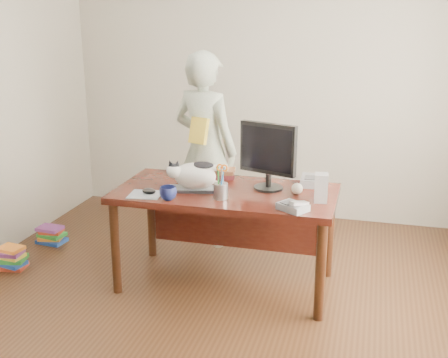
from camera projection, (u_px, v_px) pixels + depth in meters
room at (200, 125)px, 3.36m from camera, size 4.50×4.50×4.50m
desk at (228, 206)px, 4.21m from camera, size 1.60×0.80×0.75m
keyboard at (195, 189)px, 4.08m from camera, size 0.44×0.25×0.02m
cat at (193, 175)px, 4.05m from camera, size 0.40×0.27×0.23m
monitor at (268, 153)px, 4.03m from camera, size 0.43×0.27×0.49m
pen_cup at (221, 189)px, 3.89m from camera, size 0.11×0.11×0.25m
mousepad at (145, 194)px, 3.99m from camera, size 0.25×0.23×0.01m
mouse at (149, 191)px, 4.00m from camera, size 0.11×0.08×0.04m
coffee_mug at (168, 193)px, 3.87m from camera, size 0.17×0.17×0.09m
phone at (293, 206)px, 3.67m from camera, size 0.23×0.21×0.08m
speaker at (321, 188)px, 3.82m from camera, size 0.10×0.11×0.20m
baseball at (297, 189)px, 3.99m from camera, size 0.08×0.08×0.08m
book_stack at (220, 173)px, 4.40m from camera, size 0.27×0.22×0.09m
calculator at (312, 181)px, 4.21m from camera, size 0.18×0.23×0.07m
person at (205, 150)px, 4.87m from camera, size 0.72×0.59×1.70m
held_book at (199, 131)px, 4.66m from camera, size 0.18×0.14×0.22m
book_pile_a at (11, 258)px, 4.54m from camera, size 0.27×0.22×0.18m
book_pile_b at (51, 235)px, 5.04m from camera, size 0.26×0.20×0.15m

